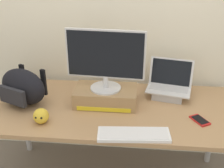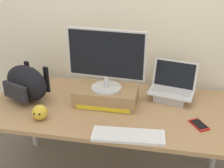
# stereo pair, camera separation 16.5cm
# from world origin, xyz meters

# --- Properties ---
(back_wall) EXTENTS (7.00, 0.10, 2.60)m
(back_wall) POSITION_xyz_m (0.00, 0.50, 1.30)
(back_wall) COLOR silver
(back_wall) RESTS_ON ground
(desk) EXTENTS (1.78, 0.81, 0.72)m
(desk) POSITION_xyz_m (0.00, 0.00, 0.65)
(desk) COLOR #A87F56
(desk) RESTS_ON ground
(toner_box_yellow) EXTENTS (0.44, 0.26, 0.12)m
(toner_box_yellow) POSITION_xyz_m (-0.05, 0.05, 0.78)
(toner_box_yellow) COLOR #9E7A51
(toner_box_yellow) RESTS_ON desk
(desktop_monitor) EXTENTS (0.54, 0.22, 0.43)m
(desktop_monitor) POSITION_xyz_m (-0.05, 0.05, 1.06)
(desktop_monitor) COLOR silver
(desktop_monitor) RESTS_ON toner_box_yellow
(open_laptop) EXTENTS (0.36, 0.28, 0.27)m
(open_laptop) POSITION_xyz_m (0.41, 0.21, 0.78)
(open_laptop) COLOR #ADADB2
(open_laptop) RESTS_ON desk
(external_keyboard) EXTENTS (0.45, 0.18, 0.02)m
(external_keyboard) POSITION_xyz_m (0.17, -0.34, 0.73)
(external_keyboard) COLOR white
(external_keyboard) RESTS_ON desk
(messenger_backpack) EXTENTS (0.41, 0.31, 0.26)m
(messenger_backpack) POSITION_xyz_m (-0.64, -0.01, 0.85)
(messenger_backpack) COLOR black
(messenger_backpack) RESTS_ON desk
(coffee_mug) EXTENTS (0.13, 0.09, 0.10)m
(coffee_mug) POSITION_xyz_m (-0.77, 0.30, 0.77)
(coffee_mug) COLOR black
(coffee_mug) RESTS_ON desk
(cell_phone) EXTENTS (0.13, 0.15, 0.01)m
(cell_phone) POSITION_xyz_m (0.59, -0.13, 0.73)
(cell_phone) COLOR red
(cell_phone) RESTS_ON desk
(plush_toy) EXTENTS (0.10, 0.10, 0.10)m
(plush_toy) POSITION_xyz_m (-0.43, -0.25, 0.77)
(plush_toy) COLOR gold
(plush_toy) RESTS_ON desk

